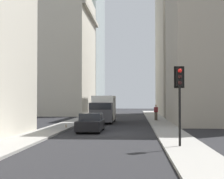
# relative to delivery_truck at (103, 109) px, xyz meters

# --- Properties ---
(ground_plane) EXTENTS (135.00, 135.00, 0.00)m
(ground_plane) POSITION_rel_delivery_truck_xyz_m (-11.08, -1.40, -1.46)
(ground_plane) COLOR black
(sidewalk_right) EXTENTS (90.00, 2.20, 0.14)m
(sidewalk_right) POSITION_rel_delivery_truck_xyz_m (-11.08, 3.10, -1.39)
(sidewalk_right) COLOR gray
(sidewalk_right) RESTS_ON ground_plane
(sidewalk_left) EXTENTS (90.00, 2.20, 0.14)m
(sidewalk_left) POSITION_rel_delivery_truck_xyz_m (-11.08, -5.90, -1.39)
(sidewalk_left) COLOR gray
(sidewalk_left) RESTS_ON ground_plane
(building_left_midfar) EXTENTS (12.12, 10.00, 18.39)m
(building_left_midfar) POSITION_rel_delivery_truck_xyz_m (-0.73, -12.00, 7.74)
(building_left_midfar) COLOR gray
(building_left_midfar) RESTS_ON ground_plane
(building_left_far) EXTENTS (18.57, 10.00, 21.55)m
(building_left_far) POSITION_rel_delivery_truck_xyz_m (17.88, -12.00, 9.31)
(building_left_far) COLOR #A8A091
(building_left_far) RESTS_ON ground_plane
(building_right_far) EXTENTS (16.94, 10.50, 19.64)m
(building_right_far) POSITION_rel_delivery_truck_xyz_m (20.52, 9.19, 8.37)
(building_right_far) COLOR beige
(building_right_far) RESTS_ON ground_plane
(delivery_truck) EXTENTS (6.46, 2.25, 2.84)m
(delivery_truck) POSITION_rel_delivery_truck_xyz_m (0.00, 0.00, 0.00)
(delivery_truck) COLOR silver
(delivery_truck) RESTS_ON ground_plane
(sedan_black) EXTENTS (4.30, 1.78, 1.42)m
(sedan_black) POSITION_rel_delivery_truck_xyz_m (-10.12, -0.00, -0.80)
(sedan_black) COLOR black
(sedan_black) RESTS_ON ground_plane
(traffic_light_foreground) EXTENTS (0.43, 0.52, 4.00)m
(traffic_light_foreground) POSITION_rel_delivery_truck_xyz_m (-18.84, -5.61, 1.62)
(traffic_light_foreground) COLOR black
(traffic_light_foreground) RESTS_ON sidewalk_left
(pedestrian) EXTENTS (0.26, 0.44, 1.72)m
(pedestrian) POSITION_rel_delivery_truck_xyz_m (2.60, -5.67, -0.38)
(pedestrian) COLOR #473D33
(pedestrian) RESTS_ON sidewalk_left
(discarded_bottle) EXTENTS (0.07, 0.07, 0.27)m
(discarded_bottle) POSITION_rel_delivery_truck_xyz_m (-7.93, 2.36, -1.21)
(discarded_bottle) COLOR brown
(discarded_bottle) RESTS_ON sidewalk_right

